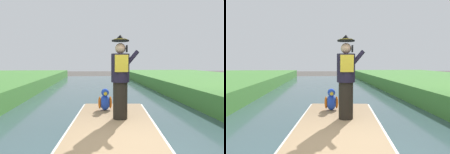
{
  "view_description": "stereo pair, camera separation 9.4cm",
  "coord_description": "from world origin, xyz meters",
  "views": [
    {
      "loc": [
        -0.42,
        -3.01,
        1.98
      ],
      "look_at": [
        0.04,
        1.96,
        1.61
      ],
      "focal_mm": 33.57,
      "sensor_mm": 36.0,
      "label": 1
    },
    {
      "loc": [
        -0.33,
        -3.02,
        1.98
      ],
      "look_at": [
        0.04,
        1.96,
        1.61
      ],
      "focal_mm": 33.57,
      "sensor_mm": 36.0,
      "label": 2
    }
  ],
  "objects": [
    {
      "name": "parrot_plush",
      "position": [
        -0.1,
        2.39,
        0.95
      ],
      "size": [
        0.36,
        0.35,
        0.57
      ],
      "color": "blue",
      "rests_on": "boat"
    },
    {
      "name": "boat",
      "position": [
        0.0,
        1.28,
        0.4
      ],
      "size": [
        2.2,
        4.35,
        0.61
      ],
      "color": "silver",
      "rests_on": "canal_water"
    },
    {
      "name": "person_pirate",
      "position": [
        0.19,
        1.53,
        1.64
      ],
      "size": [
        0.61,
        0.42,
        1.85
      ],
      "rotation": [
        0.0,
        0.0,
        -0.09
      ],
      "color": "black",
      "rests_on": "boat"
    }
  ]
}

